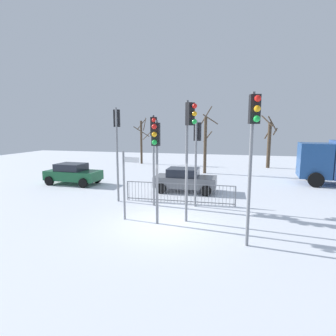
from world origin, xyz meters
name	(u,v)px	position (x,y,z in m)	size (l,w,h in m)	color
ground_plane	(163,224)	(0.00, 0.00, 0.00)	(60.00, 60.00, 0.00)	white
traffic_light_mid_left	(253,136)	(3.33, -1.40, 3.71)	(0.37, 0.56, 5.09)	slate
traffic_light_mid_right	(154,140)	(-1.12, 2.38, 3.35)	(0.38, 0.54, 4.58)	slate
traffic_light_rear_left	(189,135)	(0.97, 0.52, 3.69)	(0.49, 0.44, 5.06)	slate
traffic_light_foreground_left	(117,134)	(-3.32, 2.94, 3.66)	(0.36, 0.56, 5.00)	slate
traffic_light_foreground_right	(197,144)	(0.94, 3.03, 3.17)	(0.36, 0.56, 4.32)	slate
traffic_light_rear_right	(156,149)	(-0.25, -0.11, 3.13)	(0.33, 0.57, 4.26)	slate
direction_sign_post	(125,182)	(-1.72, 0.17, 1.68)	(0.78, 0.17, 2.99)	slate
pedestrian_guard_railing	(179,193)	(0.00, 3.25, 0.55)	(5.84, 0.21, 1.07)	slate
car_grey_near	(185,179)	(-0.19, 5.91, 0.77)	(3.83, 1.99, 1.47)	slate
car_green_far	(73,173)	(-8.29, 6.18, 0.77)	(3.86, 2.03, 1.47)	#195933
bare_tree_left	(269,143)	(5.96, 17.81, 2.48)	(1.56, 1.54, 5.16)	#473828
bare_tree_centre	(142,140)	(-7.27, 17.77, 2.56)	(1.74, 2.25, 5.01)	#473828
bare_tree_right	(205,143)	(0.24, 13.10, 2.64)	(1.55, 1.66, 5.80)	#473828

